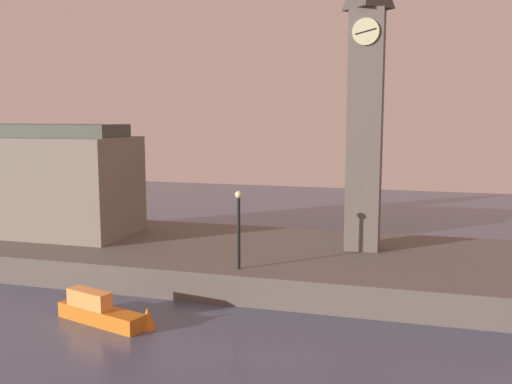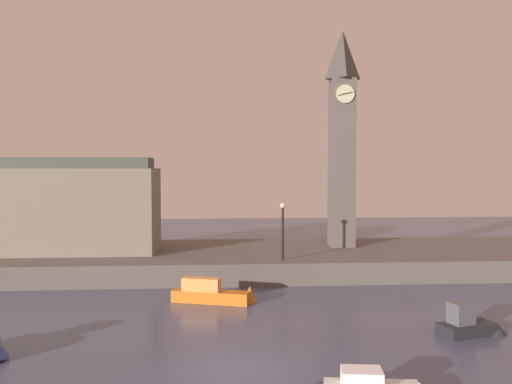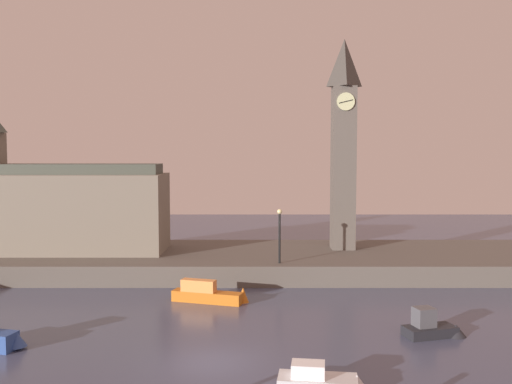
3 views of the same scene
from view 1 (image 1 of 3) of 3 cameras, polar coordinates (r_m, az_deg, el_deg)
name	(u,v)px [view 1 (image 1 of 3)]	position (r m, az deg, el deg)	size (l,w,h in m)	color
far_embankment	(205,256)	(33.90, -5.17, -6.44)	(70.00, 12.00, 1.50)	#5B544C
clock_tower	(366,92)	(32.14, 11.04, 9.86)	(2.05, 2.10, 16.99)	#5B544C
parliament_hall	(16,178)	(40.00, -23.06, 1.35)	(14.89, 5.70, 11.38)	slate
streetlamp	(239,221)	(27.65, -1.76, -2.90)	(0.36, 0.36, 3.89)	black
boat_patrol_orange	(106,313)	(25.95, -14.89, -11.69)	(5.10, 2.22, 1.63)	orange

